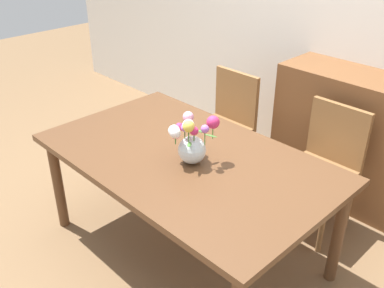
{
  "coord_description": "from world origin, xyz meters",
  "views": [
    {
      "loc": [
        1.64,
        -1.55,
        2.05
      ],
      "look_at": [
        0.08,
        -0.03,
        0.85
      ],
      "focal_mm": 41.02,
      "sensor_mm": 36.0,
      "label": 1
    }
  ],
  "objects_px": {
    "flower_vase": "(191,141)",
    "chair_right": "(326,161)",
    "chair_left": "(227,120)",
    "dining_table": "(186,166)",
    "dresser": "(367,145)"
  },
  "relations": [
    {
      "from": "flower_vase",
      "to": "chair_right",
      "type": "bearing_deg",
      "value": 67.41
    },
    {
      "from": "chair_left",
      "to": "chair_right",
      "type": "bearing_deg",
      "value": -180.0
    },
    {
      "from": "dining_table",
      "to": "chair_right",
      "type": "distance_m",
      "value": 1.0
    },
    {
      "from": "chair_left",
      "to": "dresser",
      "type": "relative_size",
      "value": 0.64
    },
    {
      "from": "chair_left",
      "to": "chair_right",
      "type": "distance_m",
      "value": 0.9
    },
    {
      "from": "chair_right",
      "to": "chair_left",
      "type": "bearing_deg",
      "value": 0.0
    },
    {
      "from": "dining_table",
      "to": "flower_vase",
      "type": "bearing_deg",
      "value": -23.02
    },
    {
      "from": "dining_table",
      "to": "flower_vase",
      "type": "xyz_separation_m",
      "value": [
        0.07,
        -0.03,
        0.21
      ]
    },
    {
      "from": "dining_table",
      "to": "chair_right",
      "type": "xyz_separation_m",
      "value": [
        0.45,
        0.88,
        -0.14
      ]
    },
    {
      "from": "flower_vase",
      "to": "chair_left",
      "type": "bearing_deg",
      "value": 119.89
    },
    {
      "from": "dining_table",
      "to": "chair_left",
      "type": "xyz_separation_m",
      "value": [
        -0.45,
        0.88,
        -0.14
      ]
    },
    {
      "from": "dresser",
      "to": "flower_vase",
      "type": "xyz_separation_m",
      "value": [
        -0.46,
        -1.36,
        0.36
      ]
    },
    {
      "from": "chair_left",
      "to": "flower_vase",
      "type": "distance_m",
      "value": 1.1
    },
    {
      "from": "dresser",
      "to": "flower_vase",
      "type": "relative_size",
      "value": 4.96
    },
    {
      "from": "chair_right",
      "to": "dresser",
      "type": "xyz_separation_m",
      "value": [
        0.08,
        0.45,
        -0.02
      ]
    }
  ]
}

